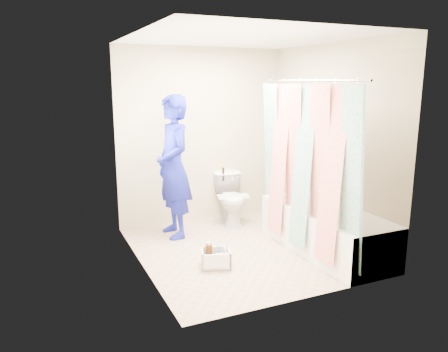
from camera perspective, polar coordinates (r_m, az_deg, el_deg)
name	(u,v)px	position (r m, az deg, el deg)	size (l,w,h in m)	color
floor	(243,249)	(5.23, 2.53, -9.54)	(2.60, 2.60, 0.00)	tan
ceiling	(245,38)	(4.88, 2.81, 17.62)	(2.40, 2.60, 0.02)	white
wall_back	(202,136)	(6.10, -2.85, 5.24)	(2.40, 0.02, 2.40)	#BDB591
wall_front	(312,170)	(3.82, 11.45, 0.81)	(2.40, 0.02, 2.40)	#BDB591
wall_left	(139,156)	(4.51, -11.10, 2.56)	(0.02, 2.60, 2.40)	#BDB591
wall_right	(331,143)	(5.56, 13.82, 4.22)	(0.02, 2.60, 2.40)	#BDB591
bathtub	(325,229)	(5.23, 13.10, -6.75)	(0.70, 1.75, 0.50)	white
curtain_rod	(307,81)	(4.76, 10.85, 12.14)	(0.02, 0.02, 1.90)	silver
shower_curtain	(304,168)	(4.85, 10.41, 1.09)	(0.06, 1.75, 1.80)	silver
toilet	(231,199)	(6.09, 0.94, -2.96)	(0.38, 0.67, 0.69)	silver
tank_lid	(233,196)	(5.97, 1.18, -2.68)	(0.42, 0.18, 0.03)	white
tank_internals	(226,173)	(6.18, 0.21, 0.44)	(0.17, 0.07, 0.22)	black
plumber	(173,167)	(5.48, -6.62, 1.17)	(0.65, 0.43, 1.79)	navy
cleaning_caddy	(217,259)	(4.73, -0.95, -10.80)	(0.38, 0.34, 0.24)	white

